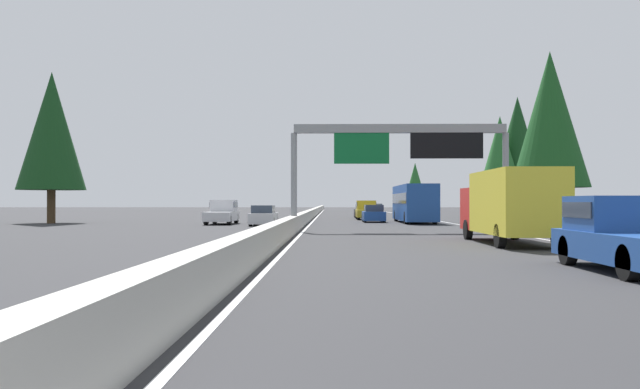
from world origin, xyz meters
TOP-DOWN VIEW (x-y plane):
  - ground_plane at (60.00, 0.00)m, footprint 320.00×320.00m
  - median_barrier at (80.00, 0.30)m, footprint 180.00×0.56m
  - shoulder_stripe_right at (70.00, -11.52)m, footprint 160.00×0.16m
  - shoulder_stripe_median at (70.00, -0.25)m, footprint 160.00×0.16m
  - sign_gantry_overhead at (36.57, -6.04)m, footprint 0.50×12.68m
  - pickup_near_right at (14.38, -9.14)m, footprint 5.60×2.00m
  - box_truck_mid_right at (25.05, -9.16)m, footprint 8.50×2.40m
  - bus_mid_left at (53.34, -8.77)m, footprint 11.50×2.55m
  - minivan_distant_b at (120.94, -8.97)m, footprint 5.00×1.95m
  - sedan_distant_a at (70.89, -5.33)m, footprint 4.40×1.80m
  - sedan_far_right at (101.13, -8.94)m, footprint 4.40×1.80m
  - sedan_far_center at (54.46, -5.48)m, footprint 4.40×1.80m
  - pickup_near_center at (63.32, -5.34)m, footprint 5.60×2.00m
  - oncoming_near at (49.36, 6.56)m, footprint 5.60×2.00m
  - oncoming_far at (46.14, 3.04)m, footprint 4.40×1.80m
  - conifer_right_near at (45.57, -17.52)m, footprint 5.51×5.51m
  - conifer_right_mid at (70.94, -20.35)m, footprint 4.90×4.90m
  - conifer_right_far at (72.69, -22.75)m, footprint 5.95×5.95m
  - conifer_right_distant at (114.75, -16.58)m, footprint 3.78×3.78m
  - conifer_left_near at (50.98, 20.64)m, footprint 5.38×5.38m

SIDE VIEW (x-z plane):
  - ground_plane at x=60.00m, z-range 0.00..0.00m
  - shoulder_stripe_right at x=70.00m, z-range 0.00..0.01m
  - shoulder_stripe_median at x=70.00m, z-range 0.00..0.01m
  - median_barrier at x=80.00m, z-range 0.00..0.90m
  - sedan_distant_a at x=70.89m, z-range -0.05..1.42m
  - sedan_far_right at x=101.13m, z-range -0.05..1.42m
  - sedan_far_center at x=54.46m, z-range -0.05..1.42m
  - oncoming_far at x=46.14m, z-range -0.05..1.42m
  - pickup_near_right at x=14.38m, z-range -0.02..1.84m
  - pickup_near_center at x=63.32m, z-range -0.02..1.84m
  - oncoming_near at x=49.36m, z-range -0.02..1.84m
  - minivan_distant_b at x=120.94m, z-range 0.11..1.80m
  - box_truck_mid_right at x=25.05m, z-range 0.14..3.09m
  - bus_mid_left at x=53.34m, z-range 0.17..3.27m
  - sign_gantry_overhead at x=36.57m, z-range 1.85..8.08m
  - conifer_right_distant at x=114.75m, z-range 0.92..9.51m
  - conifer_right_mid at x=70.94m, z-range 1.20..12.33m
  - conifer_left_near at x=50.98m, z-range 1.32..13.54m
  - conifer_right_near at x=45.57m, z-range 1.35..13.86m
  - conifer_right_far at x=72.69m, z-range 1.46..14.98m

